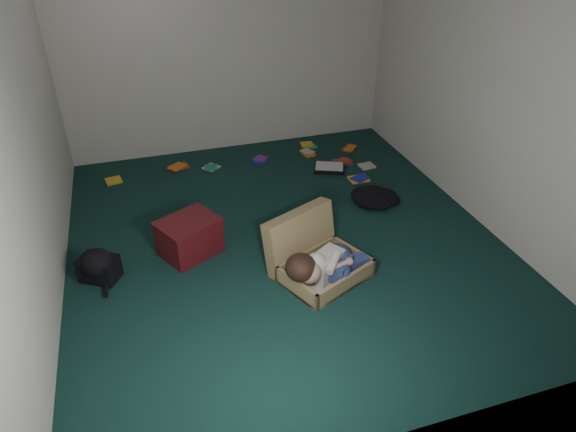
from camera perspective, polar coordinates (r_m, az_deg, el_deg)
floor at (r=4.99m, az=-0.52°, el=-2.51°), size 4.50×4.50×0.00m
wall_back at (r=6.47m, az=-6.72°, el=18.28°), size 4.50×0.00×4.50m
wall_front at (r=2.57m, az=14.25°, el=-6.07°), size 4.50×0.00×4.50m
wall_left at (r=4.29m, az=-27.30°, el=7.46°), size 0.00×4.50×4.50m
wall_right at (r=5.28m, az=21.23°, el=13.13°), size 0.00×4.50×4.50m
suitcase at (r=4.50m, az=2.96°, el=-4.51°), size 0.94×0.93×0.53m
person at (r=4.35m, az=4.17°, el=-5.38°), size 0.80×0.43×0.33m
maroon_bin at (r=4.79m, az=-10.88°, el=-2.29°), size 0.65×0.60×0.36m
backpack at (r=4.72m, az=-20.26°, el=-5.40°), size 0.50×0.47×0.24m
clothing_pile at (r=5.63m, az=9.58°, el=2.21°), size 0.48×0.42×0.13m
paper_tray at (r=6.25m, az=4.60°, el=5.37°), size 0.44×0.40×0.05m
book_scatter at (r=6.39m, az=-0.77°, el=5.94°), size 3.17×1.24×0.02m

